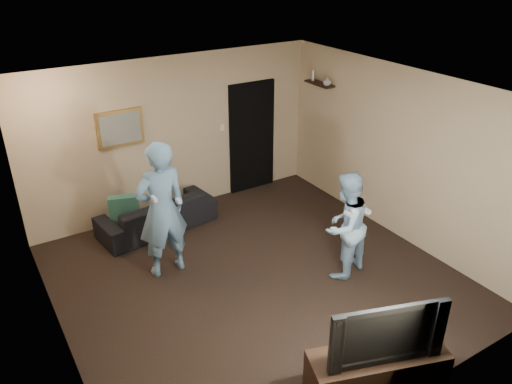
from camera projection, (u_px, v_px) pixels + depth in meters
ground at (256, 278)px, 6.84m from camera, size 5.00×5.00×0.00m
ceiling at (256, 92)px, 5.68m from camera, size 5.00×5.00×0.04m
wall_back at (176, 136)px, 8.16m from camera, size 5.00×0.04×2.60m
wall_front at (407, 302)px, 4.36m from camera, size 5.00×0.04×2.60m
wall_left at (48, 252)px, 5.08m from camera, size 0.04×5.00×2.60m
wall_right at (398, 154)px, 7.45m from camera, size 0.04×5.00×2.60m
sofa at (157, 213)px, 7.93m from camera, size 1.92×0.94×0.54m
throw_pillow at (125, 210)px, 7.60m from camera, size 0.48×0.28×0.46m
painting_frame at (120, 128)px, 7.58m from camera, size 0.72×0.05×0.57m
painting_canvas at (121, 129)px, 7.56m from camera, size 0.62×0.01×0.47m
doorway at (252, 137)px, 8.96m from camera, size 0.90×0.06×2.00m
light_switch at (222, 127)px, 8.55m from camera, size 0.08×0.02×0.12m
wall_shelf at (319, 84)px, 8.46m from camera, size 0.20×0.60×0.03m
shelf_vase at (327, 81)px, 8.26m from camera, size 0.16×0.16×0.14m
shelf_figurine at (313, 75)px, 8.55m from camera, size 0.06×0.06×0.18m
tv_console at (376, 373)px, 5.01m from camera, size 1.46×0.87×0.50m
television at (383, 328)px, 4.75m from camera, size 1.15×0.52×0.67m
wii_player_left at (162, 210)px, 6.59m from camera, size 0.72×0.53×1.92m
wii_player_right at (345, 226)px, 6.63m from camera, size 0.85×0.73×1.51m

